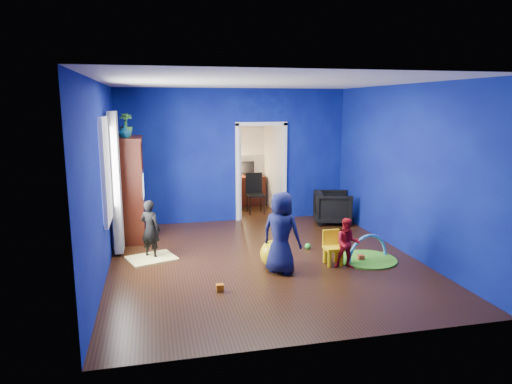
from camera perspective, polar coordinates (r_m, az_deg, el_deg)
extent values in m
cube|color=black|center=(7.70, 1.00, -8.51)|extent=(5.00, 5.50, 0.01)
cube|color=white|center=(7.27, 1.08, 13.59)|extent=(5.00, 5.50, 0.01)
cube|color=#090D68|center=(10.02, -2.72, 4.54)|extent=(5.00, 0.02, 2.90)
cube|color=#090D68|center=(4.77, 8.94, -2.69)|extent=(5.00, 0.02, 2.90)
cube|color=#090D68|center=(7.18, -18.73, 1.44)|extent=(0.02, 5.50, 2.90)
cube|color=#090D68|center=(8.30, 18.07, 2.69)|extent=(0.02, 5.50, 2.90)
imported|color=black|center=(10.08, 9.55, -1.91)|extent=(0.92, 0.91, 0.70)
imported|color=black|center=(7.89, -13.07, -4.54)|extent=(0.43, 0.40, 0.99)
imported|color=#0F1038|center=(6.99, 3.19, -5.10)|extent=(0.73, 0.71, 1.27)
imported|color=#AF1219|center=(7.38, 11.36, -6.30)|extent=(0.46, 0.40, 0.81)
imported|color=#0D5869|center=(8.60, -16.11, 7.26)|extent=(0.29, 0.29, 0.23)
imported|color=#398630|center=(9.11, -15.97, 8.10)|extent=(0.27, 0.27, 0.44)
cube|color=#3B1009|center=(9.02, -15.65, 0.42)|extent=(0.58, 1.14, 1.96)
cube|color=silver|center=(9.01, -15.41, 0.68)|extent=(0.46, 0.70, 0.54)
cube|color=#F2E07A|center=(7.93, -12.92, -8.09)|extent=(0.91, 0.82, 0.03)
sphere|color=yellow|center=(7.33, 2.24, -7.72)|extent=(0.44, 0.44, 0.44)
cube|color=yellow|center=(7.54, 9.65, -7.09)|extent=(0.28, 0.28, 0.50)
cylinder|color=green|center=(7.92, 13.76, -8.18)|extent=(0.96, 0.96, 0.03)
torus|color=#3F8CD8|center=(7.92, 13.76, -8.13)|extent=(0.84, 0.30, 0.86)
cube|color=white|center=(7.51, -18.40, 2.62)|extent=(0.03, 0.95, 1.55)
cube|color=slate|center=(8.09, -17.10, 1.10)|extent=(0.14, 0.42, 2.40)
cube|color=white|center=(10.19, 0.62, 2.39)|extent=(1.16, 0.10, 2.10)
cube|color=#3D140A|center=(11.76, -1.08, 0.20)|extent=(0.88, 0.44, 0.75)
cube|color=black|center=(11.78, -1.21, 3.06)|extent=(0.40, 0.05, 0.32)
sphere|color=#FFD88C|center=(11.67, -2.50, 2.88)|extent=(0.14, 0.14, 0.14)
cube|color=black|center=(10.82, -0.06, -0.28)|extent=(0.40, 0.40, 0.92)
cube|color=white|center=(11.67, -1.22, 8.26)|extent=(0.88, 0.24, 0.04)
cube|color=#F44828|center=(7.85, 12.99, -8.03)|extent=(0.10, 0.08, 0.10)
sphere|color=#2992EB|center=(9.32, 10.98, -4.88)|extent=(0.11, 0.11, 0.11)
cube|color=orange|center=(6.50, -4.54, -11.84)|extent=(0.10, 0.08, 0.10)
sphere|color=green|center=(8.30, 6.48, -6.72)|extent=(0.11, 0.11, 0.11)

